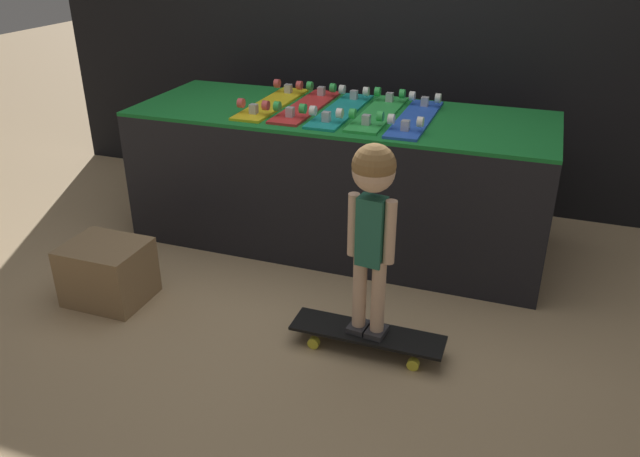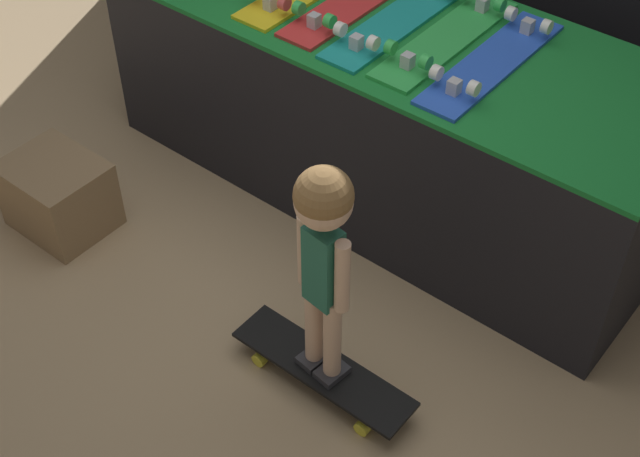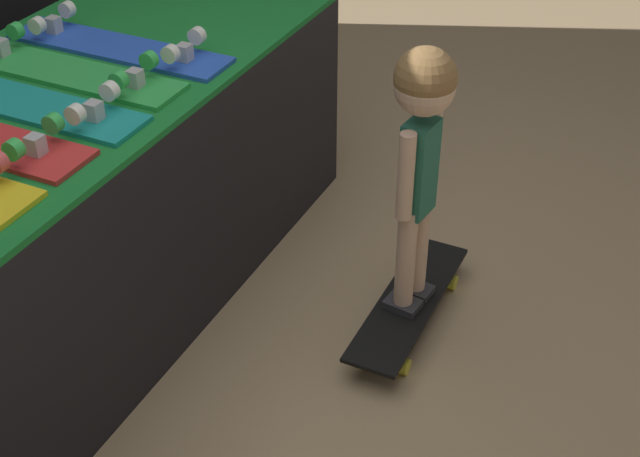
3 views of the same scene
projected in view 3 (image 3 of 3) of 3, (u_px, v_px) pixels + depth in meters
name	position (u px, v px, depth m)	size (l,w,h in m)	color
ground_plane	(218.00, 370.00, 2.74)	(16.00, 16.00, 0.00)	tan
display_rack	(49.00, 220.00, 2.72)	(2.34, 0.86, 0.78)	black
skateboard_teal_on_rack	(23.00, 100.00, 2.48)	(0.18, 0.75, 0.09)	teal
skateboard_green_on_rack	(67.00, 69.00, 2.64)	(0.18, 0.75, 0.09)	green
skateboard_blue_on_rack	(118.00, 45.00, 2.79)	(0.18, 0.75, 0.09)	blue
skateboard_on_floor	(408.00, 304.00, 2.88)	(0.69, 0.18, 0.09)	black
child	(421.00, 134.00, 2.52)	(0.21, 0.18, 0.87)	#2D2D33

